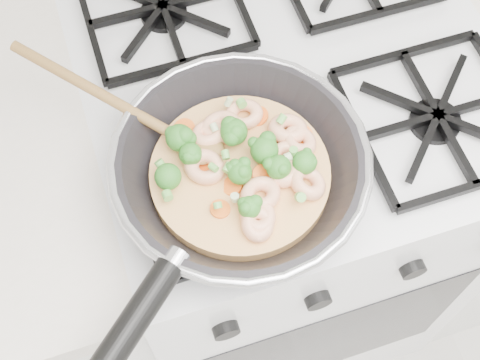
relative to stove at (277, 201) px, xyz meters
name	(u,v)px	position (x,y,z in m)	size (l,w,h in m)	color
stove	(277,201)	(0.00, 0.00, 0.00)	(0.60, 0.60, 0.92)	white
skillet	(238,171)	(-0.14, -0.17, 0.50)	(0.41, 0.46, 0.10)	black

